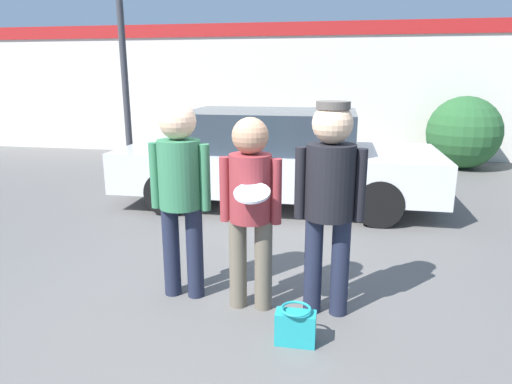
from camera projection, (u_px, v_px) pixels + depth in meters
name	position (u px, v px, depth m)	size (l,w,h in m)	color
ground_plane	(242.00, 306.00, 3.97)	(56.00, 56.00, 0.00)	#5B5956
storefront_building	(310.00, 90.00, 10.81)	(24.00, 0.22, 3.10)	silver
person_left	(180.00, 184.00, 3.92)	(0.54, 0.37, 1.74)	#1E2338
person_middle_with_frisbee	(250.00, 199.00, 3.73)	(0.52, 0.57, 1.64)	#665B4C
person_right	(330.00, 189.00, 3.61)	(0.56, 0.39, 1.76)	#1E2338
parked_car_near	(276.00, 158.00, 6.91)	(4.72, 1.87, 1.43)	silver
shrub	(464.00, 133.00, 9.54)	(1.51, 1.51, 1.51)	#285B2D
handbag	(295.00, 326.00, 3.39)	(0.30, 0.23, 0.30)	teal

